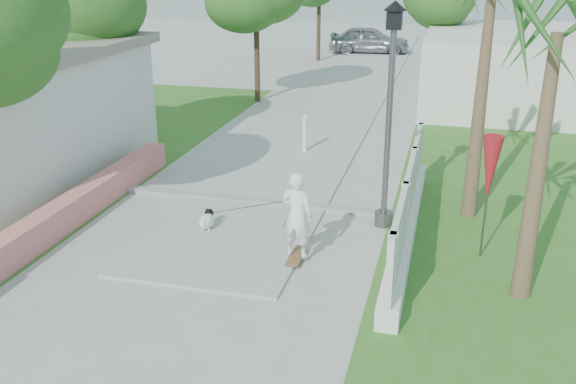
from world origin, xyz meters
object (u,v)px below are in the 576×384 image
(skateboarder, at_px, (255,209))
(dog, at_px, (207,220))
(street_lamp, at_px, (389,109))
(bollard, at_px, (305,133))
(patio_umbrella, at_px, (490,170))
(parked_car, at_px, (369,40))

(skateboarder, height_order, dog, skateboarder)
(street_lamp, height_order, dog, street_lamp)
(bollard, distance_m, skateboarder, 6.08)
(patio_umbrella, bearing_deg, skateboarder, -172.27)
(bollard, bearing_deg, patio_umbrella, -50.09)
(street_lamp, xyz_separation_m, skateboarder, (-2.25, -1.56, -1.68))
(patio_umbrella, distance_m, parked_car, 25.16)
(parked_car, bearing_deg, bollard, 177.41)
(patio_umbrella, height_order, skateboarder, patio_umbrella)
(street_lamp, distance_m, dog, 4.20)
(dog, relative_size, parked_car, 0.14)
(dog, bearing_deg, street_lamp, 11.36)
(patio_umbrella, bearing_deg, parked_car, 102.40)
(parked_car, bearing_deg, skateboarder, 177.86)
(street_lamp, height_order, skateboarder, street_lamp)
(skateboarder, bearing_deg, dog, -9.97)
(street_lamp, height_order, patio_umbrella, street_lamp)
(street_lamp, bearing_deg, dog, -161.24)
(bollard, relative_size, patio_umbrella, 0.47)
(bollard, bearing_deg, skateboarder, -85.76)
(skateboarder, distance_m, dog, 1.32)
(patio_umbrella, relative_size, dog, 3.75)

